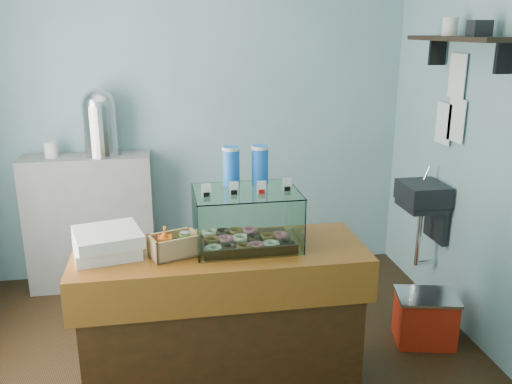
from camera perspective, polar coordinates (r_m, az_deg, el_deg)
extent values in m
plane|color=black|center=(3.65, -3.89, -17.60)|extent=(3.50, 3.50, 0.00)
cube|color=#719AA4|center=(4.56, -6.22, 8.39)|extent=(3.50, 0.04, 2.80)
cube|color=#719AA4|center=(1.66, 0.55, -6.63)|extent=(3.50, 0.04, 2.80)
cube|color=#719AA4|center=(3.68, 23.98, 5.02)|extent=(0.04, 3.00, 2.80)
cube|color=black|center=(4.17, 17.15, -0.11)|extent=(0.30, 0.35, 0.15)
cube|color=black|center=(4.29, 18.47, -2.59)|extent=(0.04, 0.30, 0.35)
cylinder|color=silver|center=(4.25, 17.54, 1.87)|extent=(0.02, 0.02, 0.12)
cylinder|color=silver|center=(4.28, 16.75, -4.60)|extent=(0.04, 0.04, 0.45)
cube|color=black|center=(3.80, 20.68, 14.87)|extent=(0.25, 1.00, 0.03)
cube|color=black|center=(3.49, 24.75, 12.70)|extent=(0.12, 0.03, 0.18)
cube|color=black|center=(4.18, 18.56, 13.78)|extent=(0.12, 0.03, 0.18)
cube|color=white|center=(4.03, 20.33, 7.08)|extent=(0.01, 0.21, 0.30)
cube|color=white|center=(4.19, 19.12, 6.82)|extent=(0.01, 0.21, 0.30)
cube|color=white|center=(4.04, 20.42, 11.39)|extent=(0.01, 0.21, 0.30)
cube|color=#411F0C|center=(3.21, -3.57, -13.92)|extent=(1.50, 0.56, 0.84)
cube|color=#4B230A|center=(3.01, -3.73, -6.53)|extent=(1.60, 0.60, 0.06)
cube|color=#4B230A|center=(2.81, -3.06, -11.02)|extent=(1.60, 0.04, 0.18)
cube|color=gray|center=(4.62, -16.96, -3.03)|extent=(1.00, 0.32, 1.10)
cube|color=#33190F|center=(3.05, -1.02, -5.36)|extent=(0.51, 0.37, 0.02)
torus|color=beige|center=(2.90, -4.43, -6.00)|extent=(0.10, 0.10, 0.03)
torus|color=black|center=(2.91, -2.91, -5.90)|extent=(0.10, 0.10, 0.03)
torus|color=brown|center=(2.92, -1.39, -5.80)|extent=(0.10, 0.10, 0.03)
torus|color=#CA5F71|center=(2.93, 0.11, -5.70)|extent=(0.10, 0.10, 0.03)
torus|color=beige|center=(2.95, 1.60, -5.59)|extent=(0.10, 0.10, 0.03)
torus|color=black|center=(2.96, 3.07, -5.49)|extent=(0.10, 0.10, 0.03)
torus|color=brown|center=(3.01, -4.67, -5.12)|extent=(0.10, 0.10, 0.03)
torus|color=#CA5F71|center=(3.02, -3.21, -5.03)|extent=(0.10, 0.10, 0.03)
torus|color=beige|center=(3.03, -1.75, -4.94)|extent=(0.10, 0.10, 0.03)
torus|color=black|center=(3.04, -0.30, -4.84)|extent=(0.10, 0.10, 0.03)
torus|color=brown|center=(3.06, 1.13, -4.75)|extent=(0.10, 0.10, 0.03)
torus|color=#CA5F71|center=(3.07, 2.56, -4.65)|extent=(0.10, 0.10, 0.03)
torus|color=beige|center=(3.13, -4.90, -4.31)|extent=(0.10, 0.10, 0.03)
torus|color=black|center=(3.13, -3.49, -4.22)|extent=(0.10, 0.10, 0.03)
torus|color=brown|center=(3.14, -2.08, -4.14)|extent=(0.10, 0.10, 0.03)
torus|color=#CA5F71|center=(3.15, -0.68, -4.05)|extent=(0.10, 0.10, 0.03)
cube|color=white|center=(2.81, -0.36, -4.20)|extent=(0.56, 0.01, 0.31)
cube|color=white|center=(3.19, -1.63, -1.60)|extent=(0.56, 0.01, 0.31)
cube|color=white|center=(2.97, -6.42, -3.13)|extent=(0.01, 0.41, 0.31)
cube|color=white|center=(3.05, 4.20, -2.49)|extent=(0.01, 0.41, 0.31)
cube|color=white|center=(2.95, -1.05, 0.05)|extent=(0.58, 0.43, 0.01)
cube|color=white|center=(2.86, -5.28, 0.27)|extent=(0.05, 0.00, 0.07)
cube|color=black|center=(2.87, -5.27, -0.17)|extent=(0.03, 0.02, 0.02)
cube|color=white|center=(2.88, -2.35, 0.42)|extent=(0.05, 0.00, 0.07)
cube|color=black|center=(2.89, -2.34, -0.02)|extent=(0.03, 0.02, 0.02)
cube|color=white|center=(2.90, 0.55, 0.57)|extent=(0.05, 0.00, 0.07)
cube|color=red|center=(2.91, 0.54, 0.13)|extent=(0.03, 0.02, 0.02)
cube|color=white|center=(2.93, 3.39, 0.71)|extent=(0.05, 0.00, 0.07)
cube|color=black|center=(2.94, 3.38, 0.28)|extent=(0.03, 0.02, 0.02)
cylinder|color=blue|center=(3.04, -2.62, 2.76)|extent=(0.09, 0.09, 0.22)
cylinder|color=silver|center=(3.01, -2.65, 4.60)|extent=(0.10, 0.10, 0.02)
cylinder|color=blue|center=(3.06, 0.42, 2.90)|extent=(0.09, 0.09, 0.22)
cylinder|color=silver|center=(3.04, 0.43, 4.73)|extent=(0.10, 0.10, 0.02)
cube|color=#A78053|center=(2.93, -8.54, -6.56)|extent=(0.29, 0.23, 0.01)
cube|color=#A78053|center=(2.85, -8.09, -6.04)|extent=(0.24, 0.10, 0.12)
cube|color=#A78053|center=(2.97, -9.06, -5.14)|extent=(0.24, 0.10, 0.12)
cube|color=#A78053|center=(2.88, -10.79, -5.98)|extent=(0.06, 0.15, 0.12)
cube|color=#A78053|center=(2.95, -6.44, -5.18)|extent=(0.06, 0.15, 0.12)
imported|color=#DE5E14|center=(2.89, -9.54, -5.15)|extent=(0.09, 0.09, 0.16)
cylinder|color=green|center=(2.93, -7.49, -5.34)|extent=(0.06, 0.06, 0.10)
cylinder|color=silver|center=(2.91, -7.53, -4.34)|extent=(0.05, 0.05, 0.01)
cube|color=silver|center=(3.03, -15.47, -5.70)|extent=(0.39, 0.39, 0.07)
cube|color=silver|center=(2.99, -15.36, -4.56)|extent=(0.41, 0.41, 0.07)
cylinder|color=silver|center=(4.44, -15.84, 3.76)|extent=(0.29, 0.29, 0.01)
cylinder|color=silver|center=(4.41, -16.05, 6.29)|extent=(0.26, 0.26, 0.39)
sphere|color=silver|center=(4.38, -16.26, 8.80)|extent=(0.26, 0.26, 0.26)
cube|color=red|center=(3.95, 17.35, -12.70)|extent=(0.43, 0.36, 0.33)
cube|color=silver|center=(3.87, 17.58, -10.43)|extent=(0.45, 0.38, 0.02)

